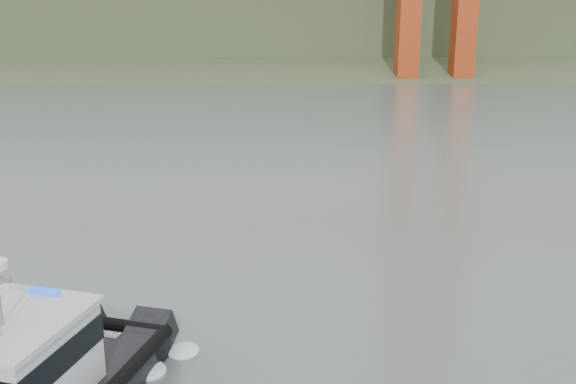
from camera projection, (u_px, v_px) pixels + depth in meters
ground at (361, 353)px, 19.64m from camera, size 400.00×400.00×0.00m
headlands at (273, 23)px, 138.18m from camera, size 500.00×105.36×27.12m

